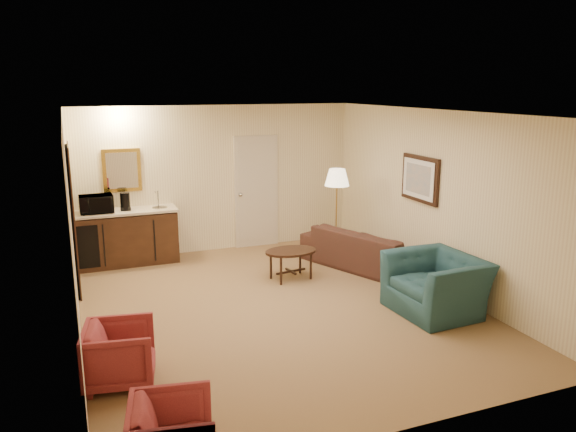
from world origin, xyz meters
name	(u,v)px	position (x,y,z in m)	size (l,w,h in m)	color
ground	(277,307)	(0.00, 0.00, 0.00)	(6.00, 6.00, 0.00)	olive
room_walls	(251,174)	(-0.10, 0.77, 1.72)	(5.02, 6.01, 2.61)	#F4E6B7
wetbar_cabinet	(128,237)	(-1.65, 2.72, 0.46)	(1.64, 0.58, 0.92)	#3B2113
sofa	(367,243)	(1.95, 1.05, 0.43)	(2.21, 0.65, 0.86)	black
teal_armchair	(437,275)	(1.90, -0.90, 0.51)	(1.17, 0.76, 1.02)	#204851
rose_chair_near	(120,351)	(-2.15, -1.26, 0.34)	(0.67, 0.62, 0.69)	#9A3234
coffee_table	(291,264)	(0.60, 1.00, 0.23)	(0.81, 0.55, 0.47)	black
floor_lamp	(336,214)	(1.72, 1.71, 0.79)	(0.42, 0.42, 1.57)	gold
waste_bin	(172,252)	(-0.94, 2.62, 0.15)	(0.24, 0.24, 0.31)	black
microwave	(96,202)	(-2.11, 2.70, 1.10)	(0.52, 0.29, 0.35)	black
coffee_maker	(125,202)	(-1.65, 2.71, 1.07)	(0.16, 0.16, 0.30)	black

